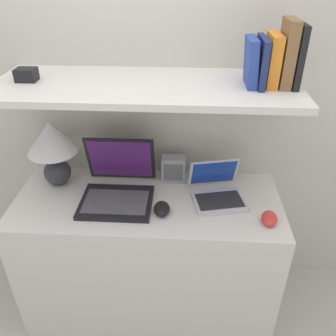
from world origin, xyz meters
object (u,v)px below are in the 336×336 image
(laptop_small, at_px, (217,192))
(shelf_gadget, at_px, (26,75))
(second_mouse, at_px, (269,218))
(book_blue, at_px, (251,62))
(book_black, at_px, (297,56))
(laptop_large, at_px, (118,187))
(computer_mouse, at_px, (162,209))
(book_brown, at_px, (287,54))
(router_box, at_px, (173,169))
(table_lamp, at_px, (52,145))
(book_orange, at_px, (272,61))
(book_navy, at_px, (261,62))

(laptop_small, xyz_separation_m, shelf_gadget, (-0.82, 0.04, 0.53))
(second_mouse, distance_m, book_blue, 0.66)
(laptop_small, height_order, book_blue, book_blue)
(laptop_small, distance_m, book_black, 0.68)
(laptop_large, xyz_separation_m, laptop_small, (0.47, 0.01, -0.02))
(shelf_gadget, bearing_deg, book_blue, 0.00)
(laptop_small, distance_m, computer_mouse, 0.28)
(book_brown, relative_size, book_blue, 1.36)
(router_box, bearing_deg, table_lamp, -173.73)
(laptop_large, bearing_deg, second_mouse, -11.99)
(laptop_small, height_order, book_orange, book_orange)
(book_navy, distance_m, shelf_gadget, 0.95)
(book_black, relative_size, book_blue, 1.28)
(computer_mouse, xyz_separation_m, book_brown, (0.47, 0.16, 0.65))
(laptop_large, height_order, router_box, laptop_large)
(computer_mouse, bearing_deg, laptop_large, 153.64)
(table_lamp, height_order, laptop_large, table_lamp)
(table_lamp, relative_size, computer_mouse, 3.11)
(router_box, height_order, book_orange, book_orange)
(second_mouse, bearing_deg, book_black, 77.11)
(book_navy, bearing_deg, second_mouse, -65.97)
(second_mouse, bearing_deg, book_orange, 103.07)
(shelf_gadget, bearing_deg, laptop_small, -2.55)
(book_black, bearing_deg, router_box, 166.79)
(table_lamp, bearing_deg, shelf_gadget, -122.70)
(table_lamp, xyz_separation_m, router_box, (0.57, 0.06, -0.15))
(computer_mouse, relative_size, book_black, 0.46)
(computer_mouse, xyz_separation_m, second_mouse, (0.47, -0.04, 0.00))
(book_brown, bearing_deg, router_box, 165.65)
(book_black, relative_size, book_brown, 0.94)
(table_lamp, height_order, computer_mouse, table_lamp)
(router_box, xyz_separation_m, book_black, (0.47, -0.11, 0.60))
(book_blue, bearing_deg, book_black, 0.00)
(second_mouse, distance_m, book_black, 0.67)
(laptop_small, xyz_separation_m, book_brown, (0.22, 0.04, 0.63))
(router_box, height_order, book_brown, book_brown)
(router_box, xyz_separation_m, book_blue, (0.30, -0.11, 0.57))
(book_brown, bearing_deg, table_lamp, 177.28)
(table_lamp, distance_m, book_blue, 0.97)
(laptop_large, xyz_separation_m, router_box, (0.26, 0.16, 0.01))
(laptop_large, bearing_deg, book_black, 3.98)
(laptop_large, height_order, book_brown, book_brown)
(computer_mouse, distance_m, second_mouse, 0.47)
(laptop_small, xyz_separation_m, book_black, (0.26, 0.04, 0.63))
(book_blue, bearing_deg, computer_mouse, -155.39)
(second_mouse, relative_size, book_orange, 0.55)
(book_blue, bearing_deg, table_lamp, 176.87)
(table_lamp, relative_size, book_black, 1.42)
(book_black, bearing_deg, shelf_gadget, 180.00)
(book_orange, bearing_deg, table_lamp, 177.13)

